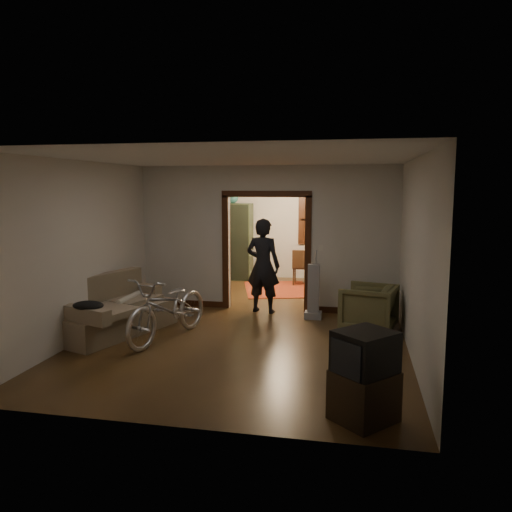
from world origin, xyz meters
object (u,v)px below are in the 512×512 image
(armchair, at_px, (368,308))
(bicycle, at_px, (169,308))
(person, at_px, (263,266))
(desk, at_px, (331,266))
(sofa, at_px, (115,305))
(locker, at_px, (233,242))

(armchair, bearing_deg, bicycle, -55.67)
(bicycle, distance_m, person, 2.34)
(bicycle, height_order, desk, bicycle)
(sofa, xyz_separation_m, person, (2.12, 1.85, 0.43))
(armchair, relative_size, person, 0.47)
(person, bearing_deg, sofa, 50.88)
(bicycle, bearing_deg, armchair, 35.04)
(armchair, height_order, locker, locker)
(person, height_order, locker, locker)
(armchair, bearing_deg, sofa, -62.36)
(bicycle, distance_m, armchair, 3.29)
(person, bearing_deg, armchair, 165.66)
(bicycle, height_order, armchair, bicycle)
(bicycle, bearing_deg, locker, 108.09)
(person, bearing_deg, desk, -98.29)
(locker, bearing_deg, armchair, -51.80)
(sofa, relative_size, person, 1.14)
(sofa, xyz_separation_m, locker, (0.71, 5.13, 0.51))
(sofa, relative_size, armchair, 2.40)
(desk, bearing_deg, person, -98.47)
(locker, bearing_deg, desk, 1.83)
(armchair, height_order, desk, desk)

